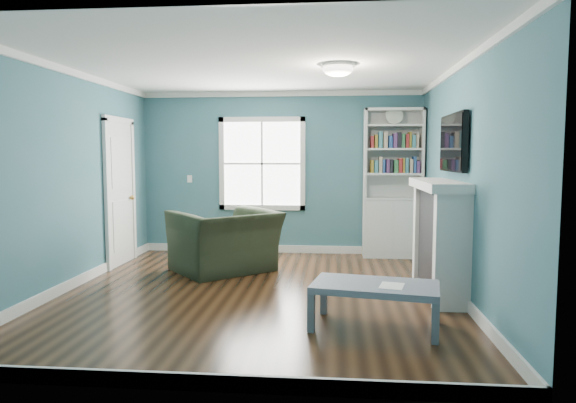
{
  "coord_description": "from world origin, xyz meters",
  "views": [
    {
      "loc": [
        0.87,
        -5.75,
        1.58
      ],
      "look_at": [
        0.31,
        0.4,
        1.03
      ],
      "focal_mm": 32.0,
      "sensor_mm": 36.0,
      "label": 1
    }
  ],
  "objects": [
    {
      "name": "light_switch",
      "position": [
        -1.5,
        2.48,
        1.2
      ],
      "size": [
        0.08,
        0.01,
        0.12
      ],
      "primitive_type": "cube",
      "color": "white",
      "rests_on": "room_walls"
    },
    {
      "name": "trim",
      "position": [
        0.0,
        0.0,
        1.24
      ],
      "size": [
        4.5,
        5.0,
        2.6
      ],
      "color": "white",
      "rests_on": "ground"
    },
    {
      "name": "window",
      "position": [
        -0.3,
        2.49,
        1.45
      ],
      "size": [
        1.4,
        0.06,
        1.5
      ],
      "color": "white",
      "rests_on": "room_walls"
    },
    {
      "name": "bookshelf",
      "position": [
        1.77,
        2.3,
        0.92
      ],
      "size": [
        0.9,
        0.35,
        2.31
      ],
      "color": "silver",
      "rests_on": "ground"
    },
    {
      "name": "fireplace",
      "position": [
        2.08,
        0.2,
        0.64
      ],
      "size": [
        0.44,
        1.58,
        1.3
      ],
      "color": "black",
      "rests_on": "ground"
    },
    {
      "name": "paper_sheet",
      "position": [
        1.39,
        -1.16,
        0.41
      ],
      "size": [
        0.26,
        0.3,
        0.0
      ],
      "primitive_type": "cube",
      "rotation": [
        0.0,
        0.0,
        -0.24
      ],
      "color": "white",
      "rests_on": "coffee_table"
    },
    {
      "name": "coffee_table",
      "position": [
        1.25,
        -1.09,
        0.36
      ],
      "size": [
        1.23,
        0.82,
        0.41
      ],
      "rotation": [
        0.0,
        0.0,
        -0.18
      ],
      "color": "#545B65",
      "rests_on": "ground"
    },
    {
      "name": "recliner",
      "position": [
        -0.61,
        1.06,
        0.56
      ],
      "size": [
        1.51,
        1.47,
        1.12
      ],
      "primitive_type": "imported",
      "rotation": [
        0.0,
        0.0,
        -2.42
      ],
      "color": "black",
      "rests_on": "ground"
    },
    {
      "name": "room_walls",
      "position": [
        0.0,
        0.0,
        1.58
      ],
      "size": [
        5.0,
        5.0,
        5.0
      ],
      "color": "#336A75",
      "rests_on": "ground"
    },
    {
      "name": "floor",
      "position": [
        0.0,
        0.0,
        0.0
      ],
      "size": [
        5.0,
        5.0,
        0.0
      ],
      "primitive_type": "plane",
      "color": "black",
      "rests_on": "ground"
    },
    {
      "name": "tv",
      "position": [
        2.2,
        0.2,
        1.72
      ],
      "size": [
        0.06,
        1.1,
        0.65
      ],
      "primitive_type": "cube",
      "color": "black",
      "rests_on": "fireplace"
    },
    {
      "name": "door",
      "position": [
        -2.22,
        1.4,
        1.07
      ],
      "size": [
        0.12,
        0.98,
        2.17
      ],
      "color": "silver",
      "rests_on": "ground"
    },
    {
      "name": "ceiling_fixture",
      "position": [
        0.9,
        0.1,
        2.55
      ],
      "size": [
        0.38,
        0.38,
        0.15
      ],
      "color": "white",
      "rests_on": "room_walls"
    }
  ]
}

